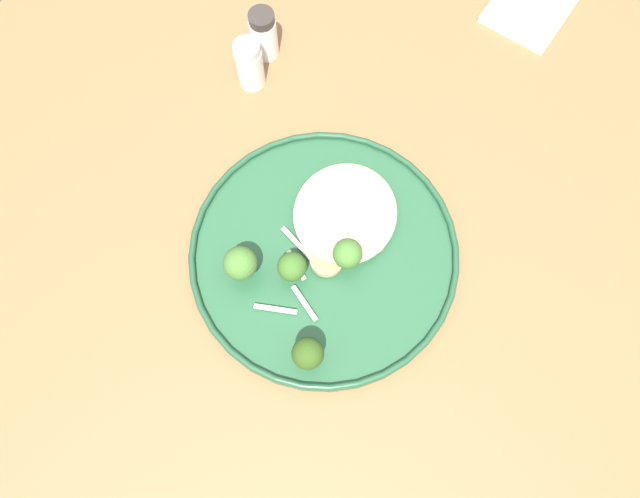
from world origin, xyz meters
TOP-DOWN VIEW (x-y plane):
  - ground at (0.00, 0.00)m, footprint 6.00×6.00m
  - wooden_dining_table at (0.00, 0.00)m, footprint 1.40×1.00m
  - dinner_plate at (0.00, 0.00)m, footprint 0.29×0.29m
  - noodle_bed at (0.05, -0.01)m, footprint 0.12×0.11m
  - seared_scallop_large_seared at (0.02, 0.01)m, footprint 0.04×0.04m
  - seared_scallop_right_edge at (0.04, 0.00)m, footprint 0.03×0.03m
  - seared_scallop_center_golden at (0.04, -0.02)m, footprint 0.03×0.03m
  - seared_scallop_tilted_round at (0.03, -0.04)m, footprint 0.03×0.03m
  - seared_scallop_rear_pale at (-0.01, -0.01)m, footprint 0.04×0.04m
  - broccoli_floret_split_head at (-0.00, -0.03)m, footprint 0.03×0.03m
  - broccoli_floret_tall_stalk at (-0.03, 0.02)m, footprint 0.03×0.03m
  - broccoli_floret_near_rim at (-0.05, 0.07)m, footprint 0.04×0.04m
  - broccoli_floret_small_sprig at (-0.11, -0.02)m, footprint 0.03×0.03m
  - onion_sliver_short_strip at (-0.08, 0.03)m, footprint 0.01×0.05m
  - onion_sliver_long_sliver at (-0.06, 0.00)m, footprint 0.03×0.04m
  - onion_sliver_curled_piece at (-0.02, 0.02)m, footprint 0.03×0.03m
  - onion_sliver_pale_crescent at (0.00, 0.03)m, footprint 0.03×0.04m
  - salt_shaker at (0.18, 0.16)m, footprint 0.03×0.03m
  - pepper_shaker at (0.22, 0.16)m, footprint 0.03×0.03m

SIDE VIEW (x-z plane):
  - ground at x=0.00m, z-range 0.00..0.00m
  - wooden_dining_table at x=0.00m, z-range 0.29..1.03m
  - dinner_plate at x=0.00m, z-range 0.74..0.76m
  - onion_sliver_short_strip at x=-0.08m, z-range 0.75..0.76m
  - onion_sliver_long_sliver at x=-0.06m, z-range 0.75..0.76m
  - onion_sliver_curled_piece at x=-0.02m, z-range 0.75..0.76m
  - onion_sliver_pale_crescent at x=0.00m, z-range 0.75..0.76m
  - seared_scallop_rear_pale at x=-0.01m, z-range 0.75..0.77m
  - seared_scallop_center_golden at x=0.04m, z-range 0.75..0.77m
  - seared_scallop_right_edge at x=0.04m, z-range 0.75..0.77m
  - seared_scallop_large_seared at x=0.02m, z-range 0.75..0.77m
  - seared_scallop_tilted_round at x=0.03m, z-range 0.75..0.77m
  - noodle_bed at x=0.05m, z-range 0.75..0.78m
  - salt_shaker at x=0.18m, z-range 0.74..0.81m
  - pepper_shaker at x=0.22m, z-range 0.74..0.81m
  - broccoli_floret_tall_stalk at x=-0.03m, z-range 0.75..0.80m
  - broccoli_floret_split_head at x=0.00m, z-range 0.75..0.80m
  - broccoli_floret_near_rim at x=-0.05m, z-range 0.76..0.81m
  - broccoli_floret_small_sprig at x=-0.11m, z-range 0.76..0.81m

